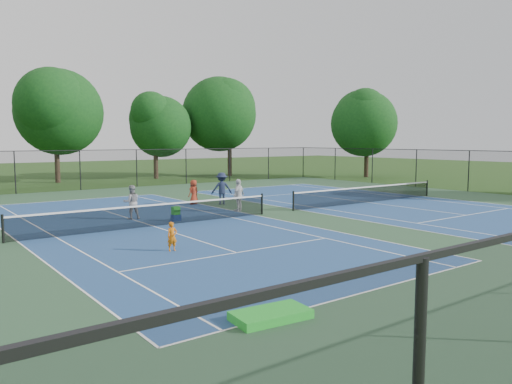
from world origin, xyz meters
TOP-DOWN VIEW (x-y plane):
  - ground at (0.00, 0.00)m, footprint 140.00×140.00m
  - court_pad at (0.00, 0.00)m, footprint 36.00×36.00m
  - tennis_court_left at (-7.00, 0.00)m, footprint 12.00×23.83m
  - tennis_court_right at (7.00, 0.00)m, footprint 12.00×23.83m
  - perimeter_fence at (0.00, 0.00)m, footprint 36.08×36.08m
  - tree_back_b at (-4.00, 26.00)m, footprint 7.60×7.60m
  - tree_back_c at (5.00, 25.00)m, footprint 6.00×6.00m
  - tree_back_d at (13.00, 24.00)m, footprint 7.80×7.80m
  - tree_side_e at (23.00, 14.00)m, footprint 6.60×6.60m
  - child_player at (-8.59, -4.85)m, footprint 0.37×0.24m
  - instructor at (-6.94, 2.52)m, footprint 0.90×0.76m
  - bystander_a at (-1.37, 1.61)m, footprint 1.09×0.82m
  - bystander_b at (-0.50, 4.60)m, footprint 1.39×1.12m
  - bystander_c at (-1.84, 5.56)m, footprint 0.81×0.65m
  - ball_crate at (-5.49, 0.81)m, footprint 0.41×0.33m
  - ball_hopper at (-5.49, 0.81)m, footprint 0.35×0.29m
  - green_tarp at (-9.95, -11.95)m, footprint 1.72×1.02m

SIDE VIEW (x-z plane):
  - ground at x=0.00m, z-range 0.00..0.00m
  - court_pad at x=0.00m, z-range 0.00..0.01m
  - tennis_court_left at x=-7.00m, z-range -0.44..0.63m
  - tennis_court_right at x=7.00m, z-range -0.44..0.63m
  - green_tarp at x=-9.95m, z-range 0.01..0.20m
  - ball_crate at x=-5.49m, z-range 0.00..0.30m
  - ball_hopper at x=-5.49m, z-range 0.30..0.67m
  - child_player at x=-8.59m, z-range 0.00..1.01m
  - bystander_c at x=-1.84m, z-range 0.00..1.45m
  - instructor at x=-6.94m, z-range 0.00..1.63m
  - bystander_a at x=-1.37m, z-range 0.00..1.72m
  - bystander_b at x=-0.50m, z-range 0.00..1.87m
  - perimeter_fence at x=0.00m, z-range 0.09..3.11m
  - tree_back_c at x=5.00m, z-range 1.28..9.68m
  - tree_side_e at x=23.00m, z-range 1.37..10.25m
  - tree_back_b at x=-4.00m, z-range 1.58..11.61m
  - tree_back_d at x=13.00m, z-range 1.64..12.01m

